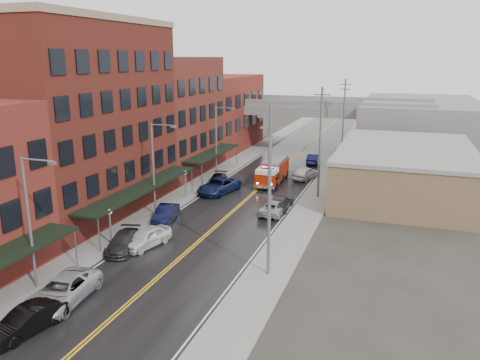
% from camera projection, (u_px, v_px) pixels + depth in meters
% --- Properties ---
extents(road, '(11.00, 160.00, 0.02)m').
position_uv_depth(road, '(241.00, 204.00, 49.09)').
color(road, black).
rests_on(road, ground).
extents(sidewalk_left, '(3.00, 160.00, 0.15)m').
position_uv_depth(sidewalk_left, '(178.00, 197.00, 51.39)').
color(sidewalk_left, slate).
rests_on(sidewalk_left, ground).
extents(sidewalk_right, '(3.00, 160.00, 0.15)m').
position_uv_depth(sidewalk_right, '(310.00, 211.00, 46.76)').
color(sidewalk_right, slate).
rests_on(sidewalk_right, ground).
extents(curb_left, '(0.30, 160.00, 0.15)m').
position_uv_depth(curb_left, '(192.00, 198.00, 50.86)').
color(curb_left, gray).
rests_on(curb_left, ground).
extents(curb_right, '(0.30, 160.00, 0.15)m').
position_uv_depth(curb_right, '(294.00, 209.00, 47.28)').
color(curb_right, gray).
rests_on(curb_right, ground).
extents(brick_building_b, '(9.00, 20.00, 18.00)m').
position_uv_depth(brick_building_b, '(86.00, 122.00, 44.62)').
color(brick_building_b, '#521715').
rests_on(brick_building_b, ground).
extents(brick_building_c, '(9.00, 15.00, 15.00)m').
position_uv_depth(brick_building_c, '(171.00, 116.00, 60.99)').
color(brick_building_c, maroon).
rests_on(brick_building_c, ground).
extents(brick_building_far, '(9.00, 20.00, 12.00)m').
position_uv_depth(brick_building_far, '(220.00, 113.00, 77.36)').
color(brick_building_far, maroon).
rests_on(brick_building_far, ground).
extents(tan_building, '(14.00, 22.00, 5.00)m').
position_uv_depth(tan_building, '(404.00, 172.00, 52.52)').
color(tan_building, brown).
rests_on(tan_building, ground).
extents(right_far_block, '(18.00, 30.00, 8.00)m').
position_uv_depth(right_far_block, '(419.00, 124.00, 78.92)').
color(right_far_block, slate).
rests_on(right_far_block, ground).
extents(awning_1, '(2.60, 18.00, 3.09)m').
position_uv_depth(awning_1, '(142.00, 188.00, 44.31)').
color(awning_1, black).
rests_on(awning_1, ground).
extents(awning_2, '(2.60, 13.00, 3.09)m').
position_uv_depth(awning_2, '(213.00, 153.00, 60.30)').
color(awning_2, black).
rests_on(awning_2, ground).
extents(globe_lamp_1, '(0.44, 0.44, 3.12)m').
position_uv_depth(globe_lamp_1, '(110.00, 219.00, 37.74)').
color(globe_lamp_1, '#59595B').
rests_on(globe_lamp_1, ground).
extents(globe_lamp_2, '(0.44, 0.44, 3.12)m').
position_uv_depth(globe_lamp_2, '(185.00, 178.00, 50.53)').
color(globe_lamp_2, '#59595B').
rests_on(globe_lamp_2, ground).
extents(street_lamp_0, '(2.64, 0.22, 9.00)m').
position_uv_depth(street_lamp_0, '(31.00, 216.00, 29.75)').
color(street_lamp_0, '#59595B').
rests_on(street_lamp_0, ground).
extents(street_lamp_1, '(2.64, 0.22, 9.00)m').
position_uv_depth(street_lamp_1, '(155.00, 164.00, 44.37)').
color(street_lamp_1, '#59595B').
rests_on(street_lamp_1, ground).
extents(street_lamp_2, '(2.64, 0.22, 9.00)m').
position_uv_depth(street_lamp_2, '(218.00, 137.00, 58.98)').
color(street_lamp_2, '#59595B').
rests_on(street_lamp_2, ground).
extents(utility_pole_0, '(1.80, 0.24, 12.00)m').
position_uv_depth(utility_pole_0, '(270.00, 190.00, 31.50)').
color(utility_pole_0, '#59595B').
rests_on(utility_pole_0, ground).
extents(utility_pole_1, '(1.80, 0.24, 12.00)m').
position_uv_depth(utility_pole_1, '(320.00, 141.00, 49.77)').
color(utility_pole_1, '#59595B').
rests_on(utility_pole_1, ground).
extents(utility_pole_2, '(1.80, 0.24, 12.00)m').
position_uv_depth(utility_pole_2, '(344.00, 119.00, 68.05)').
color(utility_pole_2, '#59595B').
rests_on(utility_pole_2, ground).
extents(overpass, '(40.00, 10.00, 7.50)m').
position_uv_depth(overpass, '(304.00, 114.00, 76.80)').
color(overpass, slate).
rests_on(overpass, ground).
extents(fire_truck, '(3.22, 7.72, 2.80)m').
position_uv_depth(fire_truck, '(272.00, 171.00, 56.90)').
color(fire_truck, '#961F06').
rests_on(fire_truck, ground).
extents(parked_car_left_1, '(2.39, 4.73, 1.49)m').
position_uv_depth(parked_car_left_1, '(27.00, 321.00, 26.05)').
color(parked_car_left_1, black).
rests_on(parked_car_left_1, ground).
extents(parked_car_left_2, '(3.27, 6.08, 1.62)m').
position_uv_depth(parked_car_left_2, '(63.00, 291.00, 29.26)').
color(parked_car_left_2, '#A3A6AA').
rests_on(parked_car_left_2, ground).
extents(parked_car_left_3, '(3.12, 5.12, 1.39)m').
position_uv_depth(parked_car_left_3, '(123.00, 242.00, 37.28)').
color(parked_car_left_3, '#242527').
rests_on(parked_car_left_3, ground).
extents(parked_car_left_4, '(2.99, 5.01, 1.60)m').
position_uv_depth(parked_car_left_4, '(146.00, 237.00, 37.97)').
color(parked_car_left_4, silver).
rests_on(parked_car_left_4, ground).
extents(parked_car_left_5, '(2.41, 4.71, 1.48)m').
position_uv_depth(parked_car_left_5, '(166.00, 214.00, 43.91)').
color(parked_car_left_5, black).
rests_on(parked_car_left_5, ground).
extents(parked_car_left_6, '(4.08, 6.48, 1.67)m').
position_uv_depth(parked_car_left_6, '(219.00, 186.00, 52.99)').
color(parked_car_left_6, '#121E46').
rests_on(parked_car_left_6, ground).
extents(parked_car_left_7, '(2.82, 5.02, 1.37)m').
position_uv_depth(parked_car_left_7, '(218.00, 180.00, 55.89)').
color(parked_car_left_7, black).
rests_on(parked_car_left_7, ground).
extents(parked_car_right_0, '(2.30, 4.85, 1.34)m').
position_uv_depth(parked_car_right_0, '(274.00, 207.00, 45.98)').
color(parked_car_right_0, '#9B9DA3').
rests_on(parked_car_right_0, ground).
extents(parked_car_right_1, '(1.97, 4.80, 1.39)m').
position_uv_depth(parked_car_right_1, '(281.00, 203.00, 47.37)').
color(parked_car_right_1, '#242426').
rests_on(parked_car_right_1, ground).
extents(parked_car_right_2, '(3.20, 5.05, 1.60)m').
position_uv_depth(parked_car_right_2, '(306.00, 173.00, 59.01)').
color(parked_car_right_2, silver).
rests_on(parked_car_right_2, ground).
extents(parked_car_right_3, '(1.90, 4.60, 1.48)m').
position_uv_depth(parked_car_right_3, '(313.00, 159.00, 67.56)').
color(parked_car_right_3, black).
rests_on(parked_car_right_3, ground).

